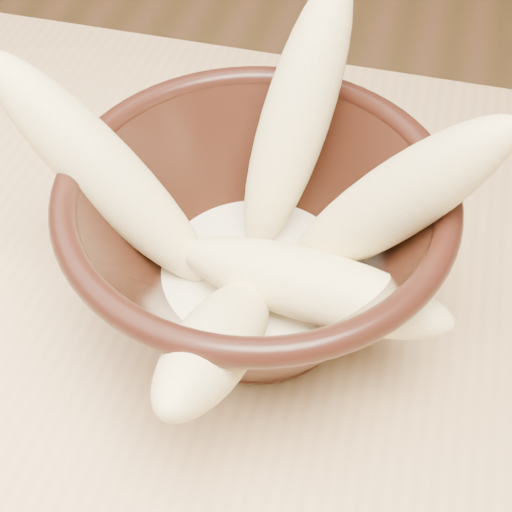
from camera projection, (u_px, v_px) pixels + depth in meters
The scene contains 8 objects.
table at pixel (360, 511), 0.49m from camera, with size 1.20×0.80×0.75m.
bowl at pixel (256, 245), 0.44m from camera, with size 0.23×0.23×0.13m.
milk_puddle at pixel (256, 276), 0.47m from camera, with size 0.13×0.13×0.02m, color beige.
banana_upright at pixel (296, 118), 0.44m from camera, with size 0.04×0.04×0.18m, color #DABD80.
banana_left at pixel (105, 174), 0.43m from camera, with size 0.04×0.04×0.19m, color #DABD80.
banana_right at pixel (390, 204), 0.40m from camera, with size 0.04×0.04×0.18m, color #DABD80.
banana_across at pixel (311, 286), 0.42m from camera, with size 0.04×0.04×0.17m, color #DABD80.
banana_front at pixel (218, 342), 0.38m from camera, with size 0.04×0.04×0.15m, color #DABD80.
Camera 1 is at (-0.02, -0.20, 1.15)m, focal length 50.00 mm.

